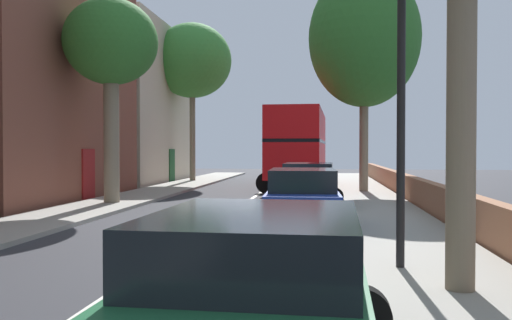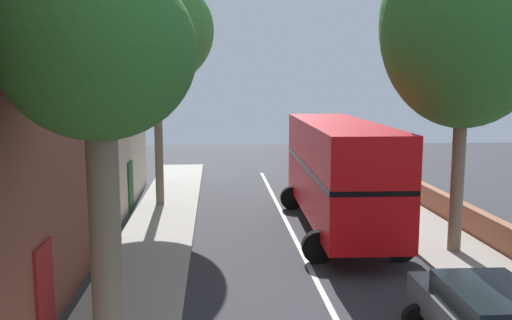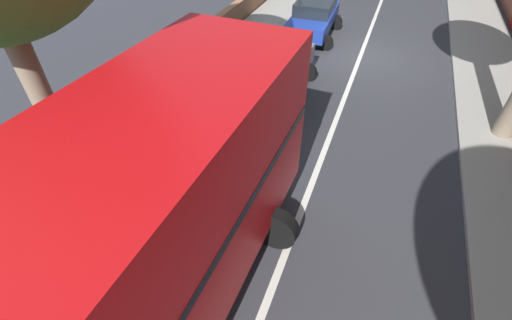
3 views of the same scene
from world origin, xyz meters
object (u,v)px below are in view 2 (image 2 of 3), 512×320
Objects in this scene: street_tree_left_0 at (98,58)px; street_tree_right_3 at (466,23)px; street_tree_left_4 at (156,31)px; parked_car_grey_right_5 at (488,319)px; double_decker_bus at (338,169)px.

street_tree_left_0 is 11.82m from street_tree_right_3.
street_tree_left_4 is (-0.47, 14.15, 1.74)m from street_tree_left_0.
parked_car_grey_right_5 is 17.55m from street_tree_left_4.
street_tree_left_0 is 0.76× the size of street_tree_left_4.
double_decker_bus is 2.46× the size of parked_car_grey_right_5.
street_tree_left_4 is at bearing 143.52° from street_tree_right_3.
parked_car_grey_right_5 is 8.84m from street_tree_left_0.
street_tree_right_3 is 12.61m from street_tree_left_4.
double_decker_bus is 1.39× the size of street_tree_left_0.
street_tree_right_3 is at bearing 70.59° from parked_car_grey_right_5.
street_tree_left_0 is at bearing -123.99° from double_decker_bus.
street_tree_right_3 reaches higher than parked_car_grey_right_5.
double_decker_bus is 1.06× the size of street_tree_left_4.
street_tree_left_4 is at bearing 118.61° from parked_car_grey_right_5.
street_tree_left_0 is 14.27m from street_tree_left_4.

